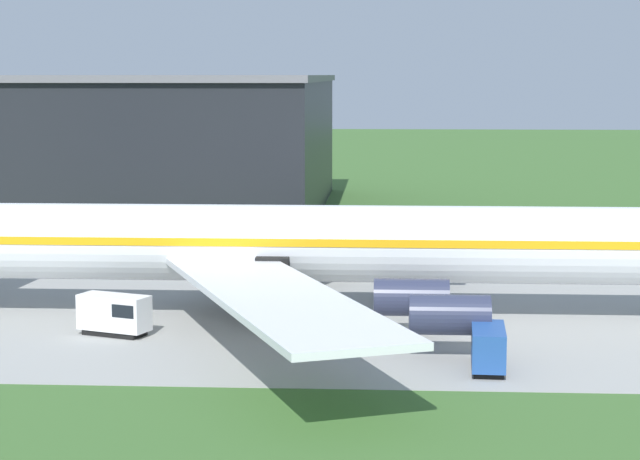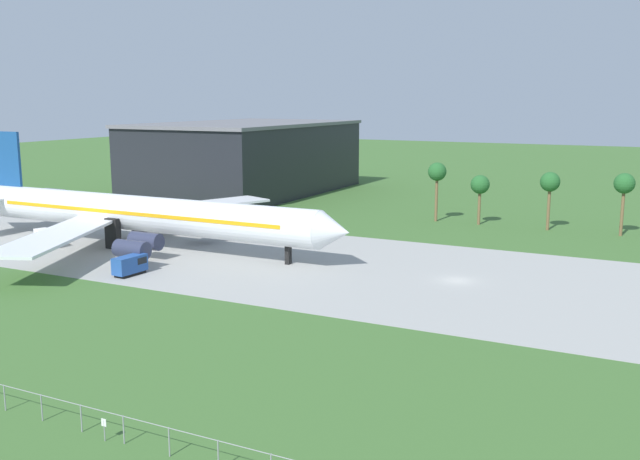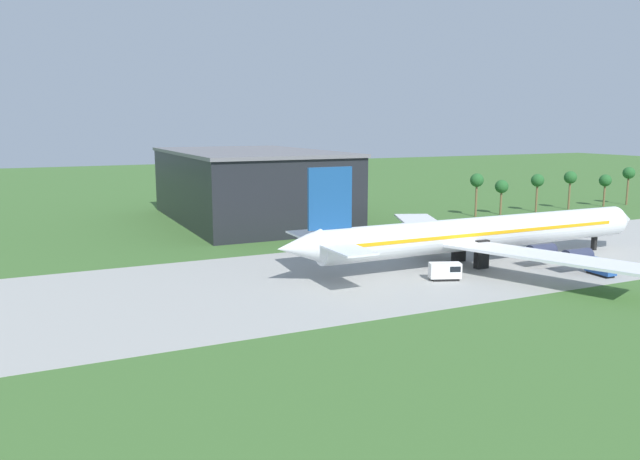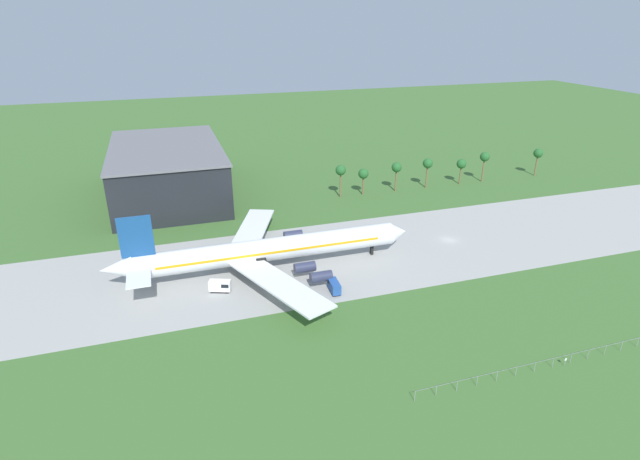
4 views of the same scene
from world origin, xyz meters
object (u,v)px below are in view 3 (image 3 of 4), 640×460
jet_airliner (479,234)px  terminal_building (249,185)px  fuel_truck (600,267)px  baggage_tug (446,271)px

jet_airliner → terminal_building: size_ratio=1.25×
fuel_truck → baggage_tug: bearing=161.9°
jet_airliner → fuel_truck: jet_airliner is taller
baggage_tug → terminal_building: terminal_building is taller
baggage_tug → terminal_building: size_ratio=0.09×
baggage_tug → fuel_truck: (24.96, -8.14, -0.07)m
fuel_truck → terminal_building: bearing=112.0°
baggage_tug → fuel_truck: 26.26m
jet_airliner → baggage_tug: (-12.42, -7.25, -3.96)m
jet_airliner → terminal_building: bearing=107.2°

